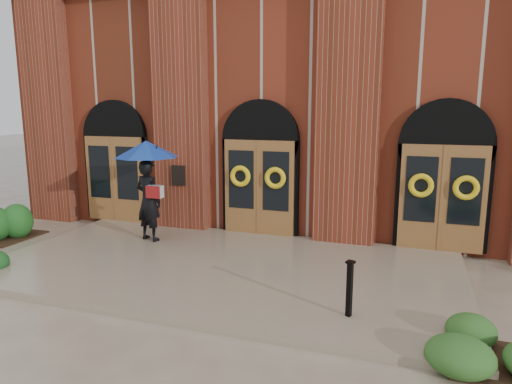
% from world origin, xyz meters
% --- Properties ---
extents(ground, '(90.00, 90.00, 0.00)m').
position_xyz_m(ground, '(0.00, 0.00, 0.00)').
color(ground, gray).
rests_on(ground, ground).
extents(landing, '(10.00, 5.30, 0.15)m').
position_xyz_m(landing, '(0.00, 0.15, 0.07)').
color(landing, gray).
rests_on(landing, ground).
extents(church_building, '(16.20, 12.53, 7.00)m').
position_xyz_m(church_building, '(0.00, 8.78, 3.50)').
color(church_building, maroon).
rests_on(church_building, ground).
extents(man_with_umbrella, '(1.92, 1.92, 2.53)m').
position_xyz_m(man_with_umbrella, '(-2.44, 1.23, 1.92)').
color(man_with_umbrella, black).
rests_on(man_with_umbrella, landing).
extents(metal_post, '(0.16, 0.16, 0.94)m').
position_xyz_m(metal_post, '(2.95, -1.50, 0.64)').
color(metal_post, black).
rests_on(metal_post, landing).
extents(hedge_front_right, '(1.27, 1.09, 0.45)m').
position_xyz_m(hedge_front_right, '(5.10, -2.00, 0.22)').
color(hedge_front_right, '#28521D').
rests_on(hedge_front_right, ground).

